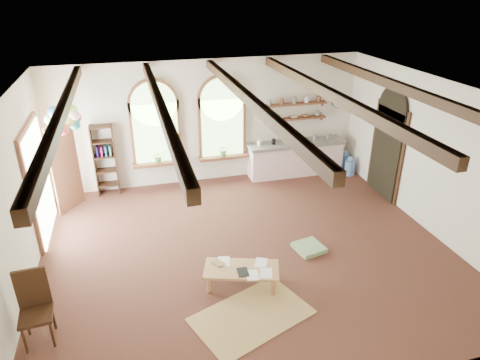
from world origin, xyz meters
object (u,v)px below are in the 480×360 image
object	(u,v)px
kitchen_counter	(295,158)
balloon_cluster	(64,118)
coffee_table	(241,270)
side_chair	(38,322)

from	to	relation	value
kitchen_counter	balloon_cluster	bearing A→B (deg)	-170.91
coffee_table	side_chair	world-z (taller)	side_chair
side_chair	balloon_cluster	xyz separation A→B (m)	(0.34, 3.79, 2.00)
kitchen_counter	side_chair	xyz separation A→B (m)	(-5.95, -4.69, -0.14)
kitchen_counter	balloon_cluster	xyz separation A→B (m)	(-5.61, -0.90, 1.86)
balloon_cluster	side_chair	bearing A→B (deg)	-95.16
kitchen_counter	side_chair	world-z (taller)	side_chair
side_chair	balloon_cluster	size ratio (longest dim) A/B	1.02
kitchen_counter	side_chair	size ratio (longest dim) A/B	2.29
kitchen_counter	balloon_cluster	size ratio (longest dim) A/B	2.34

